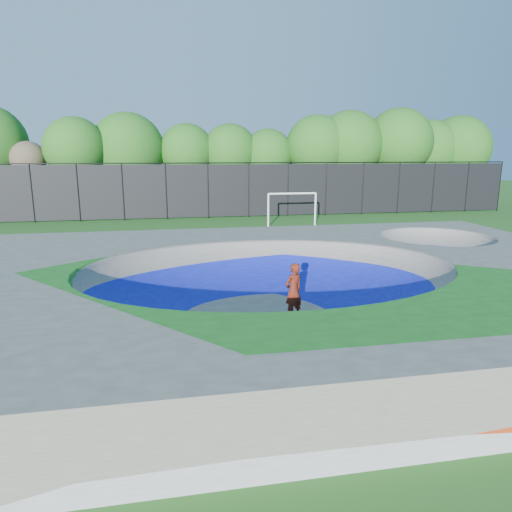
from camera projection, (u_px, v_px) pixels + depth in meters
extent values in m
plane|color=#235B19|center=(268.00, 314.00, 13.55)|extent=(120.00, 120.00, 0.00)
cube|color=gray|center=(269.00, 290.00, 13.39)|extent=(22.00, 14.00, 1.50)
imported|color=#B22C0E|center=(294.00, 291.00, 12.98)|extent=(0.72, 0.63, 1.65)
cube|color=black|center=(293.00, 318.00, 13.16)|extent=(0.80, 0.52, 0.05)
cylinder|color=white|center=(268.00, 210.00, 29.60)|extent=(0.12, 0.12, 2.12)
cylinder|color=white|center=(315.00, 209.00, 30.17)|extent=(0.12, 0.12, 2.12)
cylinder|color=white|center=(292.00, 193.00, 29.65)|extent=(3.19, 0.12, 0.12)
cylinder|color=black|center=(32.00, 193.00, 31.09)|extent=(0.09, 0.09, 4.00)
cylinder|color=black|center=(78.00, 193.00, 31.63)|extent=(0.09, 0.09, 4.00)
cylinder|color=black|center=(123.00, 192.00, 32.17)|extent=(0.09, 0.09, 4.00)
cylinder|color=black|center=(166.00, 192.00, 32.71)|extent=(0.09, 0.09, 4.00)
cylinder|color=black|center=(208.00, 191.00, 33.25)|extent=(0.09, 0.09, 4.00)
cylinder|color=black|center=(249.00, 190.00, 33.79)|extent=(0.09, 0.09, 4.00)
cylinder|color=black|center=(288.00, 190.00, 34.33)|extent=(0.09, 0.09, 4.00)
cylinder|color=black|center=(326.00, 189.00, 34.86)|extent=(0.09, 0.09, 4.00)
cylinder|color=black|center=(363.00, 189.00, 35.40)|extent=(0.09, 0.09, 4.00)
cylinder|color=black|center=(398.00, 188.00, 35.94)|extent=(0.09, 0.09, 4.00)
cylinder|color=black|center=(433.00, 188.00, 36.48)|extent=(0.09, 0.09, 4.00)
cylinder|color=black|center=(467.00, 187.00, 37.02)|extent=(0.09, 0.09, 4.00)
cylinder|color=black|center=(499.00, 187.00, 37.56)|extent=(0.09, 0.09, 4.00)
cube|color=black|center=(208.00, 191.00, 33.25)|extent=(48.00, 0.03, 3.80)
cylinder|color=black|center=(208.00, 163.00, 32.81)|extent=(48.00, 0.08, 0.08)
cylinder|color=#412E20|center=(32.00, 195.00, 34.77)|extent=(0.44, 0.44, 3.19)
sphere|color=brown|center=(28.00, 159.00, 34.18)|extent=(2.60, 2.60, 2.60)
cylinder|color=#412E20|center=(79.00, 193.00, 35.39)|extent=(0.44, 0.44, 3.32)
sphere|color=#215E18|center=(75.00, 148.00, 34.64)|extent=(4.67, 4.67, 4.67)
cylinder|color=#412E20|center=(130.00, 194.00, 37.72)|extent=(0.44, 0.44, 2.77)
sphere|color=#215E18|center=(128.00, 149.00, 36.93)|extent=(5.90, 5.90, 5.90)
cylinder|color=#412E20|center=(188.00, 191.00, 38.56)|extent=(0.44, 0.44, 3.16)
sphere|color=#215E18|center=(187.00, 151.00, 37.84)|extent=(4.53, 4.53, 4.53)
cylinder|color=#412E20|center=(231.00, 191.00, 39.01)|extent=(0.44, 0.44, 3.12)
sphere|color=#215E18|center=(230.00, 151.00, 38.29)|extent=(4.58, 4.58, 4.58)
cylinder|color=#412E20|center=(268.00, 191.00, 39.32)|extent=(0.44, 0.44, 2.98)
sphere|color=#215E18|center=(268.00, 154.00, 38.65)|extent=(4.28, 4.28, 4.28)
cylinder|color=#412E20|center=(316.00, 189.00, 39.19)|extent=(0.44, 0.44, 3.29)
sphere|color=#215E18|center=(317.00, 146.00, 38.40)|extent=(5.23, 5.23, 5.23)
cylinder|color=#412E20|center=(347.00, 189.00, 39.60)|extent=(0.44, 0.44, 3.24)
sphere|color=#215E18|center=(349.00, 145.00, 38.77)|extent=(5.72, 5.72, 5.72)
cylinder|color=#412E20|center=(395.00, 188.00, 40.16)|extent=(0.44, 0.44, 3.43)
sphere|color=#215E18|center=(398.00, 142.00, 39.31)|extent=(5.81, 5.81, 5.81)
cylinder|color=#412E20|center=(426.00, 188.00, 42.20)|extent=(0.44, 0.44, 3.04)
sphere|color=#215E18|center=(429.00, 149.00, 41.43)|extent=(5.30, 5.30, 5.30)
cylinder|color=#412E20|center=(454.00, 188.00, 42.57)|extent=(0.44, 0.44, 2.96)
sphere|color=#215E18|center=(458.00, 148.00, 41.77)|extent=(5.83, 5.83, 5.83)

